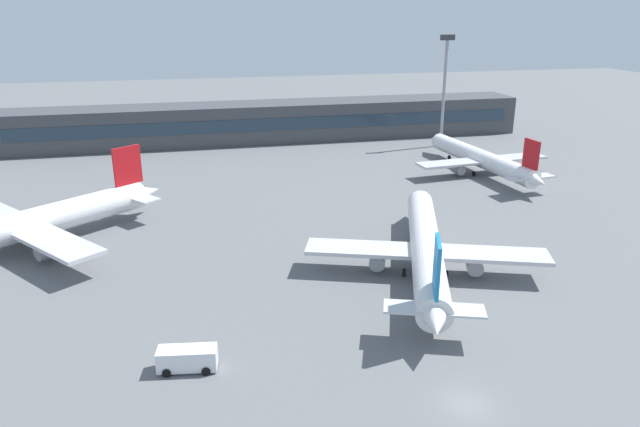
# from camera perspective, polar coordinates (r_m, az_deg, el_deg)

# --- Properties ---
(ground_plane) EXTENTS (400.00, 400.00, 0.00)m
(ground_plane) POSITION_cam_1_polar(r_m,az_deg,el_deg) (84.84, 1.89, -1.77)
(ground_plane) COLOR slate
(terminal_building) EXTENTS (122.08, 12.13, 9.00)m
(terminal_building) POSITION_cam_1_polar(r_m,az_deg,el_deg) (143.66, -4.71, 8.82)
(terminal_building) COLOR #3F4247
(terminal_building) RESTS_ON ground_plane
(airplane_near) EXTENTS (28.56, 39.90, 10.24)m
(airplane_near) POSITION_cam_1_polar(r_m,az_deg,el_deg) (72.80, 10.14, -3.09)
(airplane_near) COLOR silver
(airplane_near) RESTS_ON ground_plane
(airplane_mid) EXTENTS (37.60, 30.98, 11.13)m
(airplane_mid) POSITION_cam_1_polar(r_m,az_deg,el_deg) (86.05, -27.41, -1.30)
(airplane_mid) COLOR white
(airplane_mid) RESTS_ON ground_plane
(airplane_far) EXTENTS (26.94, 38.49, 9.51)m
(airplane_far) POSITION_cam_1_polar(r_m,az_deg,el_deg) (118.72, 15.11, 5.19)
(airplane_far) COLOR white
(airplane_far) RESTS_ON ground_plane
(service_van_white) EXTENTS (5.45, 2.93, 2.08)m
(service_van_white) POSITION_cam_1_polar(r_m,az_deg,el_deg) (55.06, -12.70, -13.47)
(service_van_white) COLOR white
(service_van_white) RESTS_ON ground_plane
(floodlight_tower_west) EXTENTS (3.20, 0.80, 24.76)m
(floodlight_tower_west) POSITION_cam_1_polar(r_m,az_deg,el_deg) (138.56, 11.92, 12.23)
(floodlight_tower_west) COLOR gray
(floodlight_tower_west) RESTS_ON ground_plane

